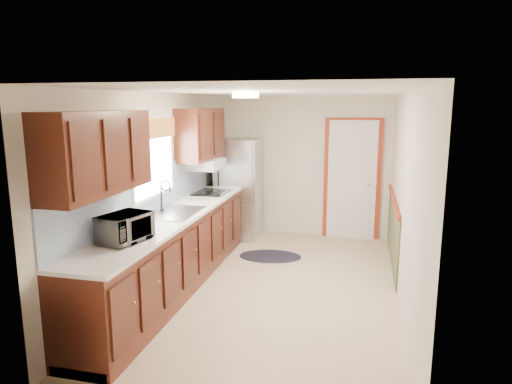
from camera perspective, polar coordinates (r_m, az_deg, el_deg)
The scene contains 8 objects.
room_shell at distance 5.48m, azimuth 2.30°, elevation -0.21°, with size 3.20×5.20×2.52m.
kitchen_run at distance 5.67m, azimuth -10.69°, elevation -4.08°, with size 0.63×4.00×2.20m.
back_wall_trim at distance 7.62m, azimuth 12.89°, elevation 0.28°, with size 1.12×2.30×2.08m.
ceiling_fixture at distance 5.25m, azimuth -1.31°, elevation 12.03°, with size 0.30×0.30×0.06m, color #FFD88C.
microwave at distance 4.61m, azimuth -16.10°, elevation -3.97°, with size 0.50×0.28×0.34m, color white.
refrigerator at distance 7.74m, azimuth -2.20°, elevation 0.40°, with size 0.73×0.72×1.69m.
rug at distance 6.94m, azimuth 1.80°, elevation -8.02°, with size 0.93×0.60×0.01m, color black.
cooktop at distance 6.91m, azimuth -5.61°, elevation -0.05°, with size 0.47×0.56×0.02m, color black.
Camera 1 is at (1.03, -5.28, 2.26)m, focal length 32.00 mm.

